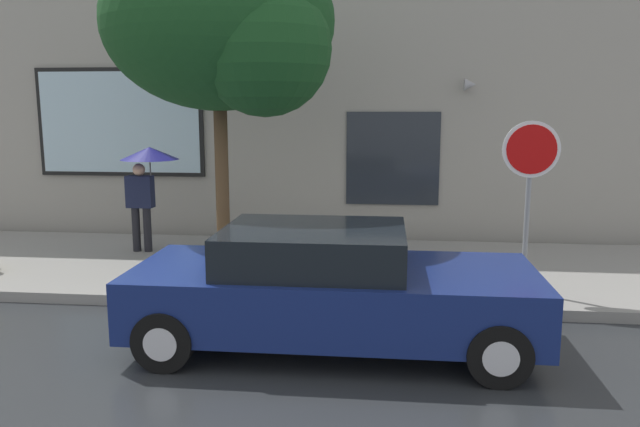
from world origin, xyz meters
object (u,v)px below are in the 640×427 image
pedestrian_with_umbrella (147,168)px  stop_sign (530,173)px  street_tree (227,28)px  parked_car (330,288)px

pedestrian_with_umbrella → stop_sign: bearing=-16.7°
street_tree → stop_sign: 4.67m
parked_car → pedestrian_with_umbrella: pedestrian_with_umbrella is taller
parked_car → street_tree: 4.18m
parked_car → street_tree: street_tree is taller
street_tree → stop_sign: (4.21, -0.37, -1.98)m
pedestrian_with_umbrella → street_tree: 3.20m
parked_car → street_tree: size_ratio=0.89×
parked_car → pedestrian_with_umbrella: 5.18m
parked_car → stop_sign: stop_sign is taller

